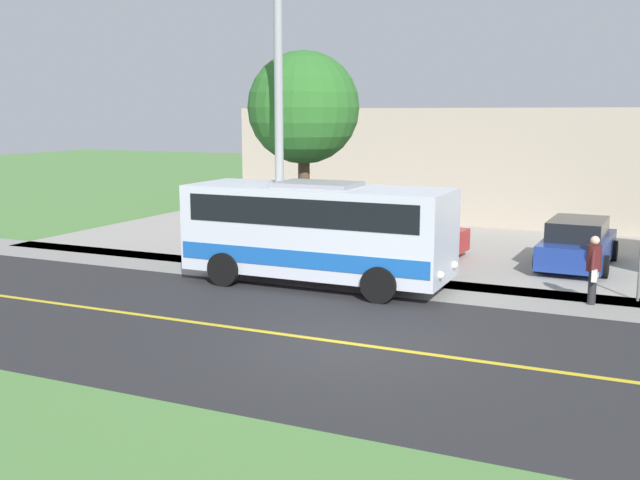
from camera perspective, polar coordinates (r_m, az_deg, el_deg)
name	(u,v)px	position (r m, az deg, el deg)	size (l,w,h in m)	color
ground_plane	(349,344)	(15.01, 2.26, -7.94)	(120.00, 120.00, 0.00)	#548442
road_surface	(349,344)	(15.01, 2.26, -7.93)	(8.00, 100.00, 0.01)	#28282B
sidewalk	(424,288)	(19.75, 7.99, -3.69)	(2.40, 100.00, 0.01)	gray
parking_lot_surface	(574,251)	(26.16, 18.85, -0.82)	(14.00, 36.00, 0.01)	#9E9991
road_centre_line	(349,343)	(15.01, 2.26, -7.91)	(0.16, 100.00, 0.00)	gold
shuttle_bus_front	(318,228)	(19.78, -0.18, 0.90)	(2.68, 7.18, 2.75)	silver
pedestrian_with_bags	(594,268)	(19.02, 20.21, -2.00)	(0.72, 0.34, 1.66)	#262628
street_light_pole	(277,102)	(20.49, -3.33, 10.50)	(1.97, 0.24, 8.84)	#9E9EA3
parked_car_near	(395,232)	(24.45, 5.75, 0.58)	(2.32, 4.55, 1.45)	#A51E1E
parked_car_far	(578,244)	(23.51, 19.12, -0.28)	(4.45, 2.13, 1.45)	navy
tree_curbside	(304,109)	(22.92, -1.26, 10.02)	(3.41, 3.41, 6.41)	brown
commercial_building	(524,161)	(35.16, 15.38, 5.82)	(10.00, 23.67, 4.74)	#B7A893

